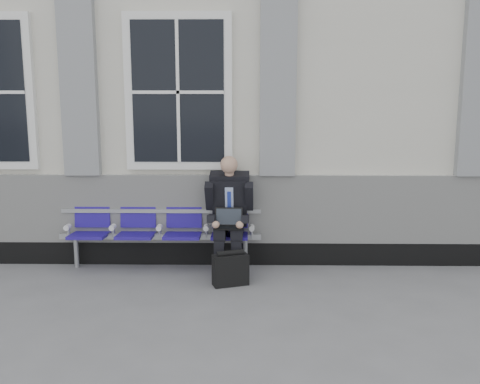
{
  "coord_description": "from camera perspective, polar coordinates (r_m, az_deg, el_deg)",
  "views": [
    {
      "loc": [
        1.23,
        -5.36,
        2.2
      ],
      "look_at": [
        1.13,
        0.9,
        1.08
      ],
      "focal_mm": 40.0,
      "sensor_mm": 36.0,
      "label": 1
    }
  ],
  "objects": [
    {
      "name": "ground",
      "position": [
        5.92,
        -11.41,
        -11.84
      ],
      "size": [
        70.0,
        70.0,
        0.0
      ],
      "primitive_type": "plane",
      "color": "slate",
      "rests_on": "ground"
    },
    {
      "name": "station_building",
      "position": [
        8.92,
        -7.27,
        10.24
      ],
      "size": [
        14.4,
        4.4,
        4.49
      ],
      "color": "beige",
      "rests_on": "ground"
    },
    {
      "name": "bench",
      "position": [
        6.98,
        -8.51,
        -3.6
      ],
      "size": [
        2.6,
        0.47,
        0.91
      ],
      "color": "#9EA0A3",
      "rests_on": "ground"
    },
    {
      "name": "businessman",
      "position": [
        6.7,
        -1.16,
        -1.96
      ],
      "size": [
        0.61,
        0.82,
        1.48
      ],
      "color": "black",
      "rests_on": "ground"
    },
    {
      "name": "briefcase",
      "position": [
        6.35,
        -1.03,
        -8.22
      ],
      "size": [
        0.45,
        0.3,
        0.42
      ],
      "color": "black",
      "rests_on": "ground"
    }
  ]
}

